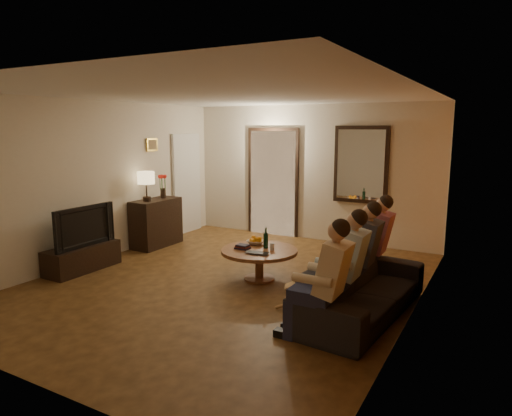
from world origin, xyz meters
The scene contains 33 objects.
floor centered at (0.00, 0.00, 0.00)m, with size 5.00×6.00×0.01m, color #452C12.
ceiling centered at (0.00, 0.00, 2.60)m, with size 5.00×6.00×0.01m, color white.
back_wall centered at (0.00, 3.00, 1.30)m, with size 5.00×0.02×2.60m, color beige.
front_wall centered at (0.00, -3.00, 1.30)m, with size 5.00×0.02×2.60m, color beige.
left_wall centered at (-2.50, 0.00, 1.30)m, with size 0.02×6.00×2.60m, color beige.
right_wall centered at (2.50, 0.00, 1.30)m, with size 0.02×6.00×2.60m, color beige.
orange_accent centered at (2.49, 0.00, 1.30)m, with size 0.01×6.00×2.60m, color orange.
kitchen_doorway centered at (-0.80, 2.98, 1.05)m, with size 1.00×0.06×2.10m, color #FFE0A5.
door_trim centered at (-0.80, 2.97, 1.05)m, with size 1.12×0.04×2.22m, color black.
fridge_glimpse centered at (-0.55, 2.98, 0.90)m, with size 0.45×0.03×1.70m, color silver.
mirror_frame centered at (1.00, 2.96, 1.50)m, with size 1.00×0.05×1.40m, color black.
mirror_glass centered at (1.00, 2.93, 1.50)m, with size 0.86×0.02×1.26m, color white.
white_door centered at (-2.46, 2.30, 1.02)m, with size 0.06×0.85×2.04m, color white.
framed_art centered at (-2.47, 1.30, 1.85)m, with size 0.03×0.28×0.24m, color #B28C33.
art_canvas centered at (-2.46, 1.30, 1.85)m, with size 0.01×0.22×0.18m, color brown.
dresser centered at (-2.25, 1.09, 0.43)m, with size 0.45×0.98×0.87m, color black.
table_lamp centered at (-2.25, 0.87, 1.14)m, with size 0.30×0.30×0.54m, color beige, non-canonical shape.
flower_vase centered at (-2.25, 1.31, 1.09)m, with size 0.14×0.14×0.44m, color red, non-canonical shape.
tv_stand centered at (-2.25, -0.60, 0.19)m, with size 0.45×1.16×0.39m, color black.
tv centered at (-2.25, -0.60, 0.70)m, with size 0.14×1.07×0.62m, color black.
sofa centered at (1.98, -0.18, 0.32)m, with size 0.84×2.16×0.63m, color black.
person_a centered at (1.88, -1.08, 0.60)m, with size 0.60×0.40×1.20m, color tan, non-canonical shape.
person_b centered at (1.88, -0.48, 0.60)m, with size 0.60×0.40×1.20m, color tan, non-canonical shape.
person_c centered at (1.88, 0.12, 0.60)m, with size 0.60×0.40×1.20m, color tan, non-canonical shape.
person_d centered at (1.88, 0.72, 0.60)m, with size 0.60×0.40×1.20m, color tan, non-canonical shape.
dog centered at (1.38, -0.42, 0.28)m, with size 0.56×0.24×0.56m, color #A36C4B, non-canonical shape.
coffee_table centered at (0.34, 0.33, 0.23)m, with size 1.10×1.10×0.45m, color brown.
bowl centered at (0.16, 0.55, 0.48)m, with size 0.26×0.26×0.06m, color white.
oranges centered at (0.16, 0.55, 0.55)m, with size 0.20×0.20×0.08m, color orange, non-canonical shape.
wine_bottle centered at (0.39, 0.43, 0.60)m, with size 0.07×0.07×0.31m, color black, non-canonical shape.
wine_glass centered at (0.52, 0.38, 0.50)m, with size 0.06×0.06×0.10m, color silver.
book_stack centered at (0.12, 0.23, 0.48)m, with size 0.20×0.15×0.07m, color black, non-canonical shape.
laptop centered at (0.44, 0.05, 0.46)m, with size 0.33×0.21×0.03m, color black.
Camera 1 is at (3.37, -5.20, 2.16)m, focal length 32.00 mm.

